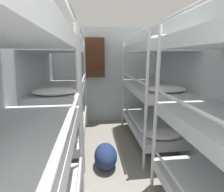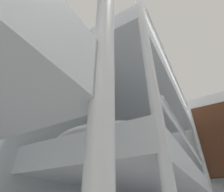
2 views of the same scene
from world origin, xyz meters
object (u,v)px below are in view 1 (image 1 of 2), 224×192
object	(u,v)px
bunk_stack_left_near	(3,161)
duffel_bag	(106,156)
bunk_stack_left_far	(62,91)
bunk_stack_right_far	(152,89)
hanging_coat	(95,58)

from	to	relation	value
bunk_stack_left_near	duffel_bag	size ratio (longest dim) A/B	3.99
bunk_stack_left_far	bunk_stack_right_far	bearing A→B (deg)	0.00
bunk_stack_left_near	hanging_coat	distance (m)	3.34
bunk_stack_left_near	duffel_bag	world-z (taller)	bunk_stack_left_near
bunk_stack_left_near	bunk_stack_left_far	size ratio (longest dim) A/B	1.00
bunk_stack_left_near	hanging_coat	size ratio (longest dim) A/B	2.20
bunk_stack_left_far	bunk_stack_right_far	distance (m)	1.60
bunk_stack_left_far	duffel_bag	distance (m)	1.31
bunk_stack_right_far	duffel_bag	bearing A→B (deg)	-143.50
bunk_stack_left_near	bunk_stack_left_far	world-z (taller)	same
bunk_stack_right_far	hanging_coat	bearing A→B (deg)	130.83
bunk_stack_left_far	bunk_stack_left_near	bearing A→B (deg)	-90.00
duffel_bag	hanging_coat	world-z (taller)	hanging_coat
duffel_bag	bunk_stack_left_near	bearing A→B (deg)	-115.94
duffel_bag	bunk_stack_right_far	bearing A→B (deg)	36.50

